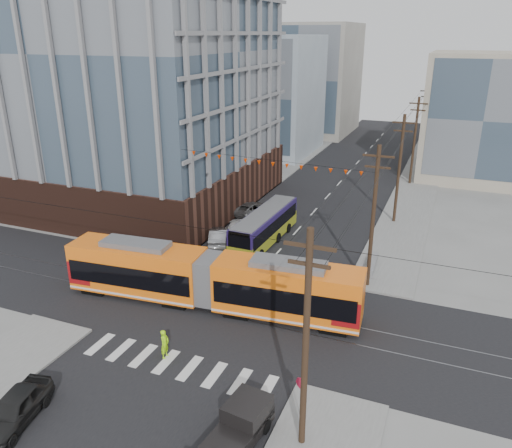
{
  "coord_description": "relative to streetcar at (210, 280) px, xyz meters",
  "views": [
    {
      "loc": [
        13.39,
        -23.81,
        18.2
      ],
      "look_at": [
        0.31,
        8.45,
        4.85
      ],
      "focal_mm": 35.0,
      "sensor_mm": 36.0,
      "label": 1
    }
  ],
  "objects": [
    {
      "name": "bg_bldg_nw_far",
      "position": [
        -12.64,
        68.12,
        7.95
      ],
      "size": [
        16.0,
        18.0,
        20.0
      ],
      "primitive_type": "cube",
      "color": "gray",
      "rests_on": "ground"
    },
    {
      "name": "pedestrian",
      "position": [
        0.28,
        -6.46,
        -1.13
      ],
      "size": [
        0.45,
        0.68,
        1.84
      ],
      "primitive_type": "imported",
      "rotation": [
        0.0,
        0.0,
        1.59
      ],
      "color": "#A4F60F",
      "rests_on": "ground"
    },
    {
      "name": "utility_pole_far",
      "position": [
        9.86,
        52.12,
        3.45
      ],
      "size": [
        0.3,
        0.3,
        11.0
      ],
      "primitive_type": "cylinder",
      "color": "black",
      "rests_on": "ground"
    },
    {
      "name": "parked_car_grey",
      "position": [
        -4.59,
        18.68,
        -1.37
      ],
      "size": [
        3.25,
        5.26,
        1.36
      ],
      "primitive_type": "imported",
      "rotation": [
        0.0,
        0.0,
        2.93
      ],
      "color": "#4F4F4F",
      "rests_on": "ground"
    },
    {
      "name": "bg_bldg_nw_near",
      "position": [
        -15.64,
        48.12,
        6.95
      ],
      "size": [
        18.0,
        16.0,
        18.0
      ],
      "primitive_type": "cube",
      "color": "#8C99A5",
      "rests_on": "ground"
    },
    {
      "name": "bg_bldg_ne_far",
      "position": [
        19.36,
        64.12,
        4.95
      ],
      "size": [
        16.0,
        16.0,
        14.0
      ],
      "primitive_type": "cube",
      "color": "#8C99A5",
      "rests_on": "ground"
    },
    {
      "name": "jersey_barrier",
      "position": [
        9.66,
        10.17,
        -1.65
      ],
      "size": [
        1.08,
        4.03,
        0.8
      ],
      "primitive_type": "cube",
      "rotation": [
        0.0,
        0.0,
        0.05
      ],
      "color": "slate",
      "rests_on": "ground"
    },
    {
      "name": "streetcar",
      "position": [
        0.0,
        0.0,
        0.0
      ],
      "size": [
        21.42,
        4.79,
        4.09
      ],
      "primitive_type": null,
      "rotation": [
        0.0,
        0.0,
        0.09
      ],
      "color": "orange",
      "rests_on": "ground"
    },
    {
      "name": "black_sedan",
      "position": [
        -3.79,
        -13.86,
        -1.25
      ],
      "size": [
        2.75,
        4.93,
        1.59
      ],
      "primitive_type": "imported",
      "rotation": [
        0.0,
        0.0,
        0.2
      ],
      "color": "black",
      "rests_on": "ground"
    },
    {
      "name": "office_building",
      "position": [
        -20.64,
        19.12,
        12.25
      ],
      "size": [
        30.0,
        25.0,
        28.6
      ],
      "primitive_type": "cube",
      "color": "#381E16",
      "rests_on": "ground"
    },
    {
      "name": "ground",
      "position": [
        1.36,
        -3.88,
        -2.05
      ],
      "size": [
        160.0,
        160.0,
        0.0
      ],
      "primitive_type": "plane",
      "color": "slate"
    },
    {
      "name": "parked_car_white",
      "position": [
        -3.93,
        13.57,
        -1.42
      ],
      "size": [
        2.66,
        4.63,
        1.26
      ],
      "primitive_type": "imported",
      "rotation": [
        0.0,
        0.0,
        3.36
      ],
      "color": "silver",
      "rests_on": "ground"
    },
    {
      "name": "parked_car_silver",
      "position": [
        -4.36,
        10.29,
        -1.29
      ],
      "size": [
        3.19,
        4.83,
        1.5
      ],
      "primitive_type": "imported",
      "rotation": [
        0.0,
        0.0,
        3.53
      ],
      "color": "gray",
      "rests_on": "ground"
    },
    {
      "name": "pickup_truck",
      "position": [
        6.97,
        -11.49,
        -1.18
      ],
      "size": [
        2.45,
        5.31,
        1.74
      ],
      "primitive_type": null,
      "rotation": [
        0.0,
        0.0,
        -0.12
      ],
      "color": "black",
      "rests_on": "ground"
    },
    {
      "name": "stop_sign",
      "position": [
        9.26,
        -8.24,
        -0.92
      ],
      "size": [
        0.9,
        0.9,
        2.24
      ],
      "primitive_type": null,
      "rotation": [
        0.0,
        0.0,
        -0.43
      ],
      "color": "#B31835",
      "rests_on": "ground"
    },
    {
      "name": "bg_bldg_ne_near",
      "position": [
        17.36,
        44.12,
        5.95
      ],
      "size": [
        14.0,
        14.0,
        16.0
      ],
      "primitive_type": "cube",
      "color": "gray",
      "rests_on": "ground"
    },
    {
      "name": "city_bus",
      "position": [
        -0.58,
        12.26,
        -0.51
      ],
      "size": [
        2.71,
        10.94,
        3.08
      ],
      "primitive_type": null,
      "rotation": [
        0.0,
        0.0,
        -0.03
      ],
      "color": "#23164E",
      "rests_on": "ground"
    },
    {
      "name": "utility_pole_near",
      "position": [
        9.86,
        -9.88,
        3.45
      ],
      "size": [
        0.3,
        0.3,
        11.0
      ],
      "primitive_type": "cylinder",
      "color": "black",
      "rests_on": "ground"
    }
  ]
}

